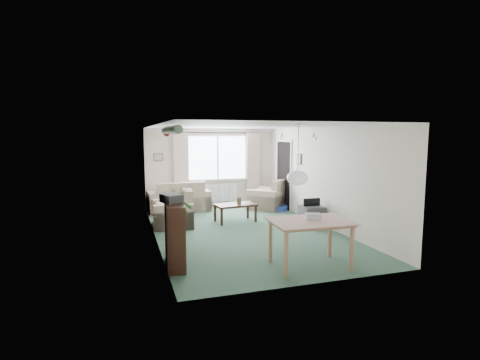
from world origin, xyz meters
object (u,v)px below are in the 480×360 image
object	(u,v)px
bookshelf	(175,235)
pet_bed	(276,208)
dining_table	(310,244)
sofa	(178,196)
houseplant	(179,218)
tv_cube	(311,216)
armchair_corner	(267,194)
coffee_table	(235,213)
armchair_left	(173,208)

from	to	relation	value
bookshelf	pet_bed	world-z (taller)	bookshelf
dining_table	sofa	bearing A→B (deg)	104.98
houseplant	tv_cube	size ratio (longest dim) A/B	2.31
armchair_corner	tv_cube	xyz separation A→B (m)	(0.22, -2.33, -0.19)
armchair_corner	houseplant	world-z (taller)	houseplant
sofa	pet_bed	xyz separation A→B (m)	(2.75, -0.76, -0.37)
sofa	coffee_table	world-z (taller)	sofa
tv_cube	dining_table	bearing A→B (deg)	-115.68
bookshelf	tv_cube	size ratio (longest dim) A/B	1.97
armchair_corner	coffee_table	bearing A→B (deg)	1.18
bookshelf	dining_table	bearing A→B (deg)	-13.54
armchair_left	bookshelf	size ratio (longest dim) A/B	0.90
coffee_table	bookshelf	distance (m)	3.41
dining_table	armchair_left	bearing A→B (deg)	117.44
armchair_left	houseplant	xyz separation A→B (m)	(-0.15, -2.00, 0.20)
armchair_corner	armchair_left	distance (m)	3.25
houseplant	armchair_left	bearing A→B (deg)	85.71
sofa	dining_table	bearing A→B (deg)	102.33
armchair_left	sofa	bearing A→B (deg)	172.41
houseplant	tv_cube	distance (m)	3.51
tv_cube	sofa	bearing A→B (deg)	138.08
dining_table	tv_cube	distance (m)	2.85
armchair_left	bookshelf	bearing A→B (deg)	-1.96
coffee_table	tv_cube	world-z (taller)	tv_cube
armchair_left	armchair_corner	bearing A→B (deg)	118.73
houseplant	pet_bed	size ratio (longest dim) A/B	1.85
armchair_corner	armchair_left	xyz separation A→B (m)	(-2.98, -1.31, -0.00)
armchair_corner	coffee_table	world-z (taller)	armchair_corner
sofa	dining_table	distance (m)	5.50
bookshelf	dining_table	distance (m)	2.27
armchair_corner	bookshelf	distance (m)	5.30
armchair_corner	houseplant	distance (m)	4.56
sofa	pet_bed	distance (m)	2.88
sofa	houseplant	bearing A→B (deg)	79.12
dining_table	coffee_table	bearing A→B (deg)	94.05
bookshelf	coffee_table	bearing A→B (deg)	59.76
sofa	armchair_left	world-z (taller)	armchair_left
dining_table	armchair_corner	bearing A→B (deg)	76.54
armchair_left	pet_bed	world-z (taller)	armchair_left
armchair_corner	tv_cube	size ratio (longest dim) A/B	1.79
dining_table	houseplant	bearing A→B (deg)	142.58
houseplant	pet_bed	distance (m)	4.53
tv_cube	armchair_corner	bearing A→B (deg)	98.83
armchair_corner	coffee_table	size ratio (longest dim) A/B	0.96
houseplant	pet_bed	bearing A→B (deg)	42.73
houseplant	dining_table	size ratio (longest dim) A/B	1.02
dining_table	tv_cube	bearing A→B (deg)	61.00
coffee_table	bookshelf	size ratio (longest dim) A/B	0.95
tv_cube	houseplant	bearing A→B (deg)	-160.37
coffee_table	houseplant	world-z (taller)	houseplant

